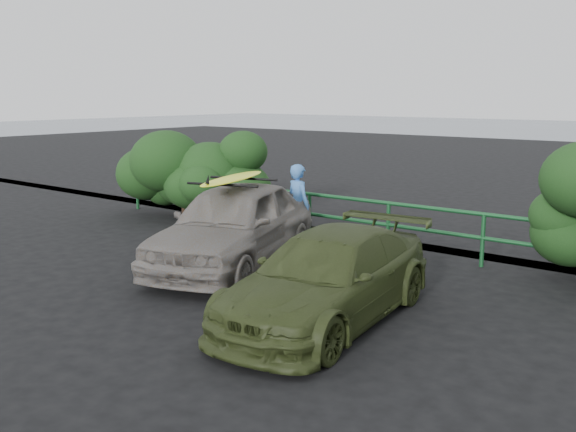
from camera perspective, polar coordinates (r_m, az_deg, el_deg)
name	(u,v)px	position (r m, az deg, el deg)	size (l,w,h in m)	color
ground	(171,302)	(10.23, -10.32, -7.54)	(80.00, 80.00, 0.00)	black
guardrail	(347,220)	(13.81, 5.27, -0.40)	(14.00, 0.08, 1.04)	#164F25
shrub_left	(202,175)	(17.05, -7.64, 3.59)	(3.20, 2.40, 2.16)	#1B3D16
sedan	(234,225)	(11.98, -4.85, -0.79)	(1.87, 4.64, 1.58)	slate
olive_vehicle	(328,278)	(9.14, 3.56, -5.49)	(1.76, 4.34, 1.26)	#323D1B
man	(299,205)	(13.57, 0.94, 0.97)	(0.64, 0.42, 1.75)	#447ECE
roof_rack	(233,182)	(11.84, -4.91, 3.07)	(1.38, 0.97, 0.05)	black
surfboard	(233,178)	(11.84, -4.91, 3.35)	(0.50, 2.41, 0.07)	#F2FF1A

